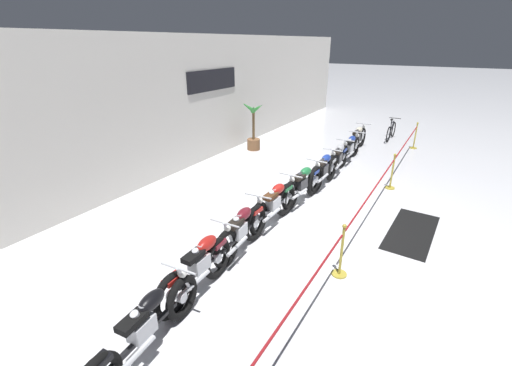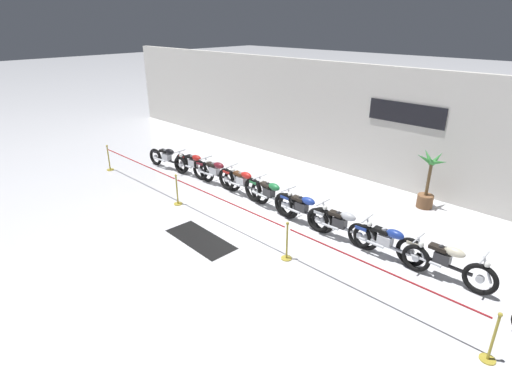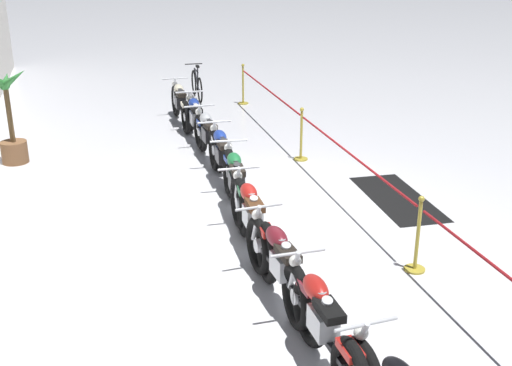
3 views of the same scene
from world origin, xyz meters
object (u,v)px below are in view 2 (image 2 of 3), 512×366
potted_palm_left_of_row (428,185)px  motorcycle_green_4 (270,195)px  stanchion_mid_left (177,194)px  motorcycle_red_3 (243,183)px  floor_banner (200,239)px  motorcycle_maroon_2 (216,173)px  motorcycle_silver_6 (341,225)px  stanchion_far_right (492,344)px  motorcycle_blue_5 (303,209)px  motorcycle_black_0 (168,158)px  stanchion_far_left (193,190)px  stanchion_mid_right (287,247)px  motorcycle_blue_7 (387,243)px  motorcycle_red_1 (194,165)px  motorcycle_cream_8 (444,261)px

potted_palm_left_of_row → motorcycle_green_4: bearing=-134.3°
potted_palm_left_of_row → stanchion_mid_left: 8.04m
motorcycle_red_3 → floor_banner: motorcycle_red_3 is taller
motorcycle_maroon_2 → stanchion_mid_left: bearing=-80.2°
motorcycle_silver_6 → stanchion_far_right: bearing=-22.5°
motorcycle_blue_5 → potted_palm_left_of_row: size_ratio=1.15×
motorcycle_black_0 → potted_palm_left_of_row: 9.68m
potted_palm_left_of_row → stanchion_far_left: 7.43m
motorcycle_black_0 → motorcycle_silver_6: motorcycle_silver_6 is taller
motorcycle_green_4 → stanchion_mid_right: (2.23, -1.84, -0.13)m
floor_banner → motorcycle_black_0: bearing=156.3°
motorcycle_maroon_2 → stanchion_mid_left: size_ratio=2.30×
motorcycle_blue_7 → stanchion_mid_left: 6.69m
floor_banner → motorcycle_silver_6: bearing=45.9°
potted_palm_left_of_row → floor_banner: bearing=-119.6°
motorcycle_blue_7 → potted_palm_left_of_row: size_ratio=1.17×
motorcycle_red_1 → stanchion_mid_left: (1.56, -1.91, -0.12)m
motorcycle_cream_8 → stanchion_far_right: size_ratio=2.21×
stanchion_mid_left → motorcycle_cream_8: bearing=13.5°
motorcycle_red_1 → motorcycle_silver_6: size_ratio=1.01×
motorcycle_red_1 → stanchion_far_left: 3.09m
motorcycle_silver_6 → motorcycle_blue_7: 1.33m
motorcycle_maroon_2 → potted_palm_left_of_row: size_ratio=1.26×
motorcycle_black_0 → stanchion_mid_left: bearing=-29.4°
motorcycle_black_0 → motorcycle_green_4: motorcycle_green_4 is taller
motorcycle_red_3 → stanchion_far_right: stanchion_far_right is taller
motorcycle_blue_5 → stanchion_mid_right: bearing=-64.0°
motorcycle_blue_5 → motorcycle_cream_8: bearing=1.8°
stanchion_far_left → floor_banner: (1.47, -0.92, -0.76)m
motorcycle_blue_5 → potted_palm_left_of_row: bearing=59.9°
stanchion_mid_left → motorcycle_silver_6: bearing=18.8°
motorcycle_green_4 → floor_banner: bearing=-92.3°
motorcycle_cream_8 → potted_palm_left_of_row: size_ratio=1.22×
potted_palm_left_of_row → floor_banner: potted_palm_left_of_row is taller
potted_palm_left_of_row → stanchion_far_left: potted_palm_left_of_row is taller
motorcycle_black_0 → stanchion_far_right: bearing=-7.8°
motorcycle_blue_5 → motorcycle_blue_7: 2.66m
motorcycle_blue_5 → motorcycle_silver_6: 1.33m
stanchion_mid_right → motorcycle_blue_7: bearing=44.4°
motorcycle_green_4 → motorcycle_cream_8: 5.39m
motorcycle_black_0 → motorcycle_red_3: bearing=3.3°
motorcycle_maroon_2 → motorcycle_silver_6: size_ratio=1.09×
motorcycle_silver_6 → motorcycle_blue_7: bearing=0.7°
motorcycle_black_0 → stanchion_far_left: size_ratio=0.16×
motorcycle_red_1 → motorcycle_maroon_2: 1.23m
motorcycle_cream_8 → motorcycle_maroon_2: bearing=179.6°
floor_banner → motorcycle_green_4: bearing=90.1°
floor_banner → motorcycle_blue_7: bearing=35.4°
stanchion_far_left → floor_banner: 1.90m
motorcycle_blue_5 → motorcycle_blue_7: size_ratio=0.99×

